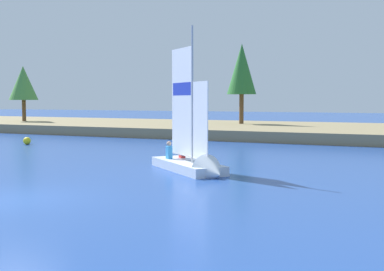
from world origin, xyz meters
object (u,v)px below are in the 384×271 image
object	(u,v)px
shoreline_tree_midleft	(242,69)
sailboat	(197,162)
channel_buoy	(27,141)
shoreline_tree_left	(23,83)

from	to	relation	value
shoreline_tree_midleft	sailboat	bearing A→B (deg)	-75.96
shoreline_tree_midleft	channel_buoy	distance (m)	19.83
shoreline_tree_midleft	sailboat	xyz separation A→B (m)	(5.86, -23.43, -5.12)
shoreline_tree_left	channel_buoy	distance (m)	18.35
channel_buoy	shoreline_tree_left	bearing A→B (deg)	133.86
sailboat	channel_buoy	xyz separation A→B (m)	(-14.81, 6.55, -0.19)
shoreline_tree_left	shoreline_tree_midleft	distance (m)	21.72
shoreline_tree_left	sailboat	world-z (taller)	shoreline_tree_left
shoreline_tree_left	shoreline_tree_midleft	bearing A→B (deg)	10.65
shoreline_tree_left	channel_buoy	xyz separation A→B (m)	(12.37, -12.87, -4.27)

